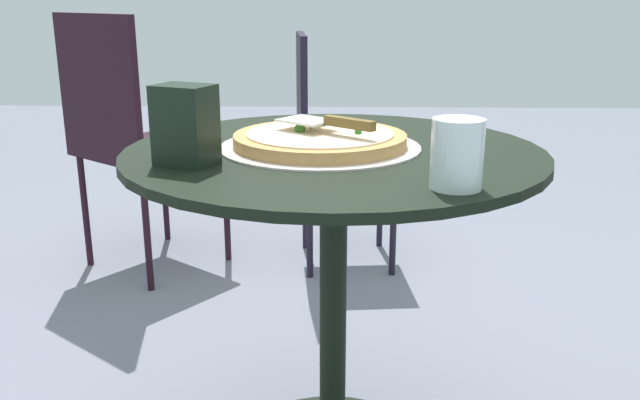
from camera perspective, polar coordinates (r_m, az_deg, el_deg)
patio_table at (r=1.37m, az=1.12°, el=-4.09°), size 0.81×0.81×0.71m
pizza_on_tray at (r=1.32m, az=0.00°, el=4.99°), size 0.39×0.39×0.05m
pizza_server at (r=1.30m, az=0.73°, el=6.54°), size 0.17×0.19×0.02m
drinking_cup at (r=1.05m, az=11.36°, el=3.79°), size 0.08×0.08×0.11m
napkin_dispenser at (r=1.20m, az=-11.16°, el=6.15°), size 0.10×0.12×0.14m
patio_chair_near at (r=2.53m, az=0.77°, el=5.72°), size 0.40×0.40×0.86m
patio_chair_far at (r=2.54m, az=-15.51°, el=5.73°), size 0.60×0.60×0.94m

